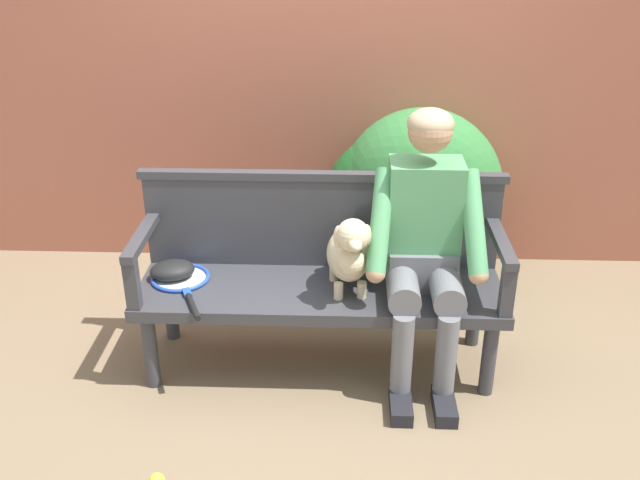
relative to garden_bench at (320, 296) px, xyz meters
The scene contains 12 objects.
ground_plane 0.39m from the garden_bench, ahead, with size 40.00×40.00×0.00m, color #7A664C.
brick_garden_fence 1.60m from the garden_bench, 90.00° to the left, with size 8.00×0.30×2.51m, color #9E5642.
hedge_bush_far_left 1.13m from the garden_bench, 60.04° to the left, with size 0.99×0.78×1.07m, color #337538.
hedge_bush_mid_left 1.09m from the garden_bench, 63.89° to the left, with size 1.00×0.61×0.95m, color #1E5B23.
garden_bench is the anchor object (origin of this frame).
bench_backrest 0.39m from the garden_bench, 90.00° to the left, with size 1.81×0.06×0.50m.
bench_armrest_left_end 0.89m from the garden_bench, behind, with size 0.06×0.54×0.28m.
bench_armrest_right_end 0.89m from the garden_bench, ahead, with size 0.06×0.54×0.28m.
person_seated 0.59m from the garden_bench, ahead, with size 0.56×0.67×1.32m.
dog_on_bench 0.30m from the garden_bench, 19.82° to the right, with size 0.24×0.43×0.42m.
tennis_racket 0.68m from the garden_bench, behind, with size 0.38×0.58×0.03m.
baseball_glove 0.74m from the garden_bench, behind, with size 0.22×0.17×0.09m, color black.
Camera 1 is at (0.11, -3.01, 2.15)m, focal length 40.02 mm.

